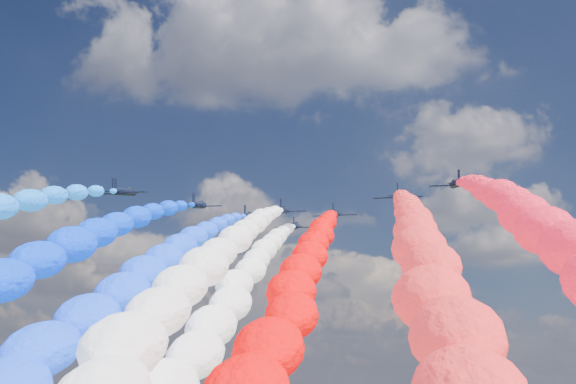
# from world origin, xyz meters

# --- Properties ---
(jet_0) EXTENTS (9.71, 12.98, 5.59)m
(jet_0) POSITION_xyz_m (-29.04, -7.19, 102.33)
(jet_0) COLOR black
(jet_1) EXTENTS (9.68, 12.96, 5.59)m
(jet_1) POSITION_xyz_m (-17.90, 4.07, 102.33)
(jet_1) COLOR black
(trail_1) EXTENTS (6.05, 96.68, 42.92)m
(trail_1) POSITION_xyz_m (-17.90, -46.31, 82.64)
(trail_1) COLOR #0433E5
(jet_2) EXTENTS (9.95, 13.15, 5.59)m
(jet_2) POSITION_xyz_m (-10.04, 14.40, 102.33)
(jet_2) COLOR black
(trail_2) EXTENTS (6.05, 96.68, 42.92)m
(trail_2) POSITION_xyz_m (-10.04, -35.98, 82.64)
(trail_2) COLOR #1444FC
(jet_3) EXTENTS (9.32, 12.70, 5.59)m
(jet_3) POSITION_xyz_m (-1.72, 10.59, 102.33)
(jet_3) COLOR black
(trail_3) EXTENTS (6.05, 96.68, 42.92)m
(trail_3) POSITION_xyz_m (-1.72, -39.79, 82.64)
(trail_3) COLOR white
(jet_4) EXTENTS (9.67, 12.95, 5.59)m
(jet_4) POSITION_xyz_m (-1.20, 25.34, 102.33)
(jet_4) COLOR black
(trail_4) EXTENTS (6.05, 96.68, 42.92)m
(trail_4) POSITION_xyz_m (-1.20, -25.04, 82.64)
(trail_4) COLOR white
(jet_5) EXTENTS (9.39, 12.76, 5.59)m
(jet_5) POSITION_xyz_m (8.47, 15.16, 102.33)
(jet_5) COLOR black
(trail_5) EXTENTS (6.05, 96.68, 42.92)m
(trail_5) POSITION_xyz_m (8.47, -35.22, 82.64)
(trail_5) COLOR #F60204
(jet_6) EXTENTS (9.64, 12.93, 5.59)m
(jet_6) POSITION_xyz_m (21.19, 2.63, 102.33)
(jet_6) COLOR black
(trail_6) EXTENTS (6.05, 96.68, 42.92)m
(trail_6) POSITION_xyz_m (21.19, -47.75, 82.64)
(trail_6) COLOR red
(jet_7) EXTENTS (9.45, 12.80, 5.59)m
(jet_7) POSITION_xyz_m (31.20, -4.11, 102.33)
(jet_7) COLOR black
(trail_7) EXTENTS (6.05, 96.68, 42.92)m
(trail_7) POSITION_xyz_m (31.20, -54.49, 82.64)
(trail_7) COLOR #FB1934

